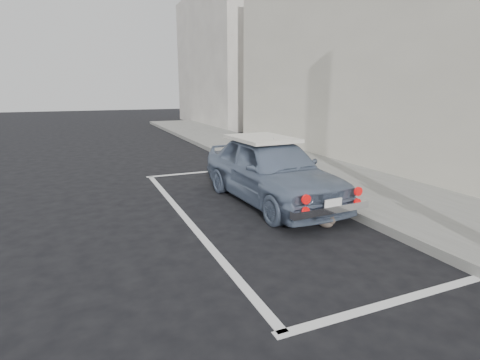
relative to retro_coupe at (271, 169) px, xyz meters
name	(u,v)px	position (x,y,z in m)	size (l,w,h in m)	color
ground	(330,289)	(-0.97, -3.34, -0.67)	(80.00, 80.00, 0.00)	black
sidewalk	(404,203)	(2.23, -1.34, -0.59)	(2.80, 40.00, 0.15)	slate
shop_building	(449,38)	(5.36, 0.66, 2.82)	(3.50, 18.00, 7.00)	beige
building_far	(224,60)	(5.38, 16.66, 3.33)	(3.50, 10.00, 8.00)	#B1AAA1
pline_rear	(397,301)	(-0.47, -3.84, -0.66)	(3.00, 0.12, 0.01)	silver
pline_front	(202,172)	(-0.47, 3.16, -0.66)	(3.00, 0.12, 0.01)	silver
pline_side	(186,218)	(-1.87, -0.34, -0.66)	(0.12, 7.00, 0.01)	silver
retro_coupe	(271,169)	(0.00, 0.00, 0.00)	(1.74, 3.94, 1.32)	slate
cat	(326,222)	(0.15, -1.69, -0.56)	(0.27, 0.41, 0.23)	#746858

